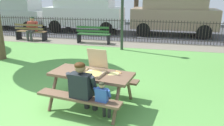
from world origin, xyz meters
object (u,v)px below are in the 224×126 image
Objects in this scene: person_on_park_bench at (32,27)px; parked_car_right at (174,12)px; parked_car_left at (15,12)px; pizza_box_open at (94,69)px; picnic_table_foreground at (91,80)px; pizza_slice_on_table at (115,73)px; park_bench_left at (31,32)px; parked_car_center at (85,10)px; adult_at_table at (83,87)px; park_bench_center at (93,35)px; child_at_table at (103,97)px.

person_on_park_bench is 7.81m from parked_car_right.
pizza_box_open is at bearing -47.69° from parked_car_left.
pizza_slice_on_table is at bearing 10.00° from picnic_table_foreground.
picnic_table_foreground is 1.24× the size of park_bench_left.
pizza_box_open is 9.90m from parked_car_center.
parked_car_right reaches higher than adult_at_table.
pizza_box_open is 0.45m from pizza_slice_on_table.
parked_car_center is (-3.39, 9.24, 0.71)m from picnic_table_foreground.
pizza_slice_on_table is 6.44m from park_bench_center.
adult_at_table is 0.74× the size of park_bench_left.
parked_car_left is at bearing 153.89° from park_bench_center.
pizza_slice_on_table is at bearing 14.03° from pizza_box_open.
parked_car_right is at bearing 81.31° from child_at_table.
parked_car_center is at bearing 59.59° from park_bench_left.
park_bench_center is (-2.30, 6.66, -0.10)m from child_at_table.
picnic_table_foreground is 6.35m from park_bench_center.
parked_car_right reaches higher than pizza_slice_on_table.
person_on_park_bench is at bearing 130.73° from pizza_box_open.
adult_at_table reaches higher than child_at_table.
pizza_box_open is 8.10m from park_bench_left.
pizza_slice_on_table reaches higher than picnic_table_foreground.
park_bench_center is (-1.87, 6.06, -0.18)m from picnic_table_foreground.
child_at_table is (-0.08, -0.69, -0.26)m from pizza_slice_on_table.
pizza_box_open is 0.13× the size of parked_car_right.
picnic_table_foreground is at bearing -72.87° from park_bench_center.
child_at_table is at bearing -68.76° from parked_car_center.
pizza_slice_on_table is at bearing 48.73° from adult_at_table.
person_on_park_bench reaches higher than child_at_table.
park_bench_left is at bearing 131.26° from pizza_box_open.
parked_car_center is (-3.90, 9.15, 0.53)m from pizza_slice_on_table.
adult_at_table is at bearing -49.45° from parked_car_left.
park_bench_center is at bearing -140.11° from parked_car_right.
picnic_table_foreground is 0.74m from child_at_table.
parked_car_left reaches higher than adult_at_table.
picnic_table_foreground is 9.47m from parked_car_right.
adult_at_table is (-0.09, -0.49, -0.21)m from pizza_box_open.
parked_car_right is at bearing 0.00° from parked_car_left.
pizza_slice_on_table is 9.96m from parked_car_center.
park_bench_left is 4.49m from parked_car_left.
child_at_table is 13.20m from parked_car_left.
pizza_slice_on_table is 0.07× the size of parked_car_center.
parked_car_center reaches higher than park_bench_left.
park_bench_center is 0.34× the size of parked_car_center.
parked_car_left is at bearing 134.07° from pizza_slice_on_table.
adult_at_table is 0.25× the size of parked_car_center.
adult_at_table is 0.25× the size of parked_car_left.
park_bench_left is at bearing -156.16° from parked_car_right.
pizza_box_open reaches higher than park_bench_left.
park_bench_center is 3.64m from parked_car_center.
parked_car_left is 0.99× the size of parked_car_right.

